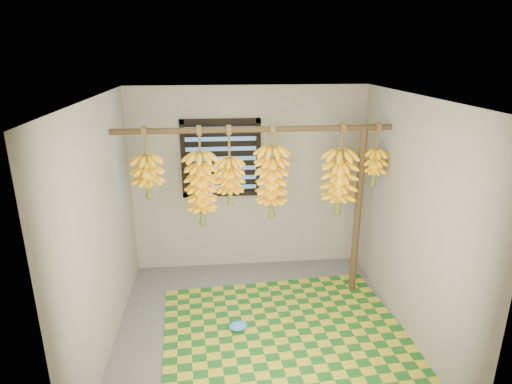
{
  "coord_description": "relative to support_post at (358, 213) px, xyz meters",
  "views": [
    {
      "loc": [
        -0.43,
        -3.78,
        2.8
      ],
      "look_at": [
        0.0,
        0.55,
        1.35
      ],
      "focal_mm": 30.0,
      "sensor_mm": 36.0,
      "label": 1
    }
  ],
  "objects": [
    {
      "name": "ceiling",
      "position": [
        -1.2,
        -0.7,
        1.4
      ],
      "size": [
        3.0,
        3.0,
        0.01
      ],
      "primitive_type": "cube",
      "color": "silver",
      "rests_on": "wall_back"
    },
    {
      "name": "wall_left",
      "position": [
        -2.71,
        -0.7,
        0.2
      ],
      "size": [
        0.01,
        3.0,
        2.4
      ],
      "primitive_type": "cube",
      "color": "gray",
      "rests_on": "floor"
    },
    {
      "name": "wall_back",
      "position": [
        -1.2,
        0.8,
        0.2
      ],
      "size": [
        3.0,
        0.01,
        2.4
      ],
      "primitive_type": "cube",
      "color": "gray",
      "rests_on": "floor"
    },
    {
      "name": "banana_bunch_e",
      "position": [
        -0.24,
        0.0,
        0.38
      ],
      "size": [
        0.39,
        0.39,
        1.05
      ],
      "color": "brown",
      "rests_on": "hanging_pole"
    },
    {
      "name": "banana_bunch_f",
      "position": [
        0.15,
        0.0,
        0.55
      ],
      "size": [
        0.27,
        0.27,
        0.72
      ],
      "color": "brown",
      "rests_on": "hanging_pole"
    },
    {
      "name": "support_post",
      "position": [
        0.0,
        0.0,
        0.0
      ],
      "size": [
        0.08,
        0.08,
        2.0
      ],
      "primitive_type": "cylinder",
      "color": "#46321D",
      "rests_on": "floor"
    },
    {
      "name": "banana_bunch_c",
      "position": [
        -1.47,
        0.0,
        0.43
      ],
      "size": [
        0.31,
        0.31,
        0.89
      ],
      "color": "brown",
      "rests_on": "hanging_pole"
    },
    {
      "name": "woven_mat",
      "position": [
        -0.96,
        -0.74,
        -0.99
      ],
      "size": [
        2.62,
        2.16,
        0.01
      ],
      "primitive_type": "cube",
      "rotation": [
        0.0,
        0.0,
        0.07
      ],
      "color": "#18541B",
      "rests_on": "floor"
    },
    {
      "name": "window",
      "position": [
        -1.55,
        0.78,
        0.5
      ],
      "size": [
        1.0,
        0.04,
        1.0
      ],
      "color": "black",
      "rests_on": "wall_back"
    },
    {
      "name": "banana_bunch_d",
      "position": [
        -1.01,
        -0.0,
        0.4
      ],
      "size": [
        0.35,
        0.35,
        1.06
      ],
      "color": "brown",
      "rests_on": "hanging_pole"
    },
    {
      "name": "plastic_bag",
      "position": [
        -1.44,
        -0.68,
        -0.95
      ],
      "size": [
        0.22,
        0.18,
        0.08
      ],
      "primitive_type": "ellipsoid",
      "rotation": [
        0.0,
        0.0,
        0.16
      ],
      "color": "#3A79D8",
      "rests_on": "woven_mat"
    },
    {
      "name": "hanging_pole",
      "position": [
        -1.2,
        0.0,
        1.0
      ],
      "size": [
        3.0,
        0.06,
        0.06
      ],
      "primitive_type": "cylinder",
      "rotation": [
        0.0,
        1.57,
        0.0
      ],
      "color": "#46321D",
      "rests_on": "wall_left"
    },
    {
      "name": "floor",
      "position": [
        -1.2,
        -0.7,
        -1.0
      ],
      "size": [
        3.0,
        3.0,
        0.01
      ],
      "primitive_type": "cube",
      "color": "#4D4D4D",
      "rests_on": "ground"
    },
    {
      "name": "banana_bunch_a",
      "position": [
        -2.35,
        0.0,
        0.51
      ],
      "size": [
        0.31,
        0.31,
        0.78
      ],
      "color": "brown",
      "rests_on": "hanging_pole"
    },
    {
      "name": "wall_right",
      "position": [
        0.3,
        -0.7,
        0.2
      ],
      "size": [
        0.01,
        3.0,
        2.4
      ],
      "primitive_type": "cube",
      "color": "gray",
      "rests_on": "floor"
    },
    {
      "name": "banana_bunch_b",
      "position": [
        -1.78,
        -0.0,
        0.35
      ],
      "size": [
        0.33,
        0.33,
        1.12
      ],
      "color": "brown",
      "rests_on": "hanging_pole"
    }
  ]
}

